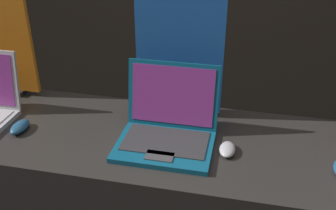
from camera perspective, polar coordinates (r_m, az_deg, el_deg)
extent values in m
ellipsoid|color=navy|center=(1.68, -20.70, -3.00)|extent=(0.06, 0.11, 0.04)
cube|color=black|center=(2.03, -22.36, 2.01)|extent=(0.19, 0.07, 0.02)
cube|color=#0F5170|center=(1.47, -0.61, -6.03)|extent=(0.36, 0.26, 0.02)
cube|color=#2D2D30|center=(1.48, -0.45, -5.23)|extent=(0.32, 0.18, 0.00)
cube|color=#3F3F42|center=(1.40, -1.33, -7.42)|extent=(0.10, 0.06, 0.00)
cube|color=#0F5170|center=(1.53, 0.65, 1.48)|extent=(0.36, 0.06, 0.26)
cube|color=#8C338C|center=(1.53, 0.59, 1.41)|extent=(0.32, 0.05, 0.23)
ellipsoid|color=#B2B2B7|center=(1.47, 8.61, -6.38)|extent=(0.06, 0.10, 0.03)
cube|color=black|center=(1.70, 1.47, -0.72)|extent=(0.20, 0.07, 0.02)
cube|color=#1E59B2|center=(1.60, 1.58, 7.16)|extent=(0.36, 0.02, 0.48)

